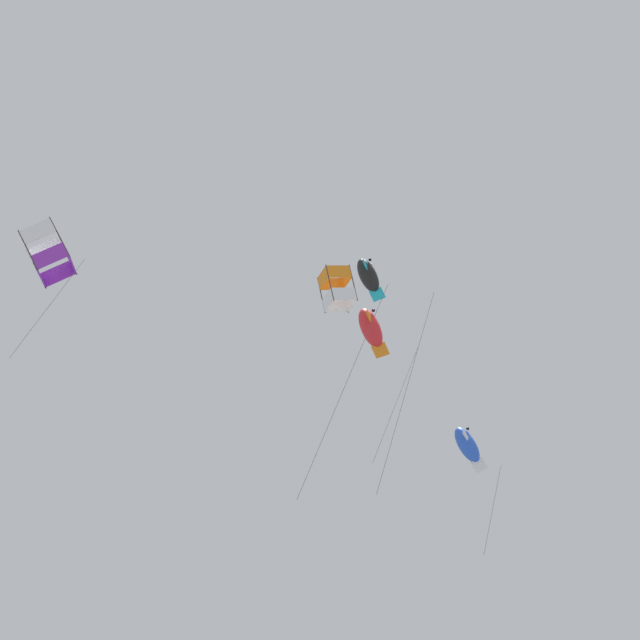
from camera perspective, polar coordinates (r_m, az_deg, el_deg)
kite_fish_low_drifter at (r=49.31m, az=2.74°, el=-0.44°), size 3.05×2.29×8.50m
kite_fish_far_centre at (r=42.68m, az=7.92°, el=-6.67°), size 1.95×1.37×5.60m
kite_box_near_left at (r=36.31m, az=0.94°, el=1.63°), size 2.84×2.68×8.89m
kite_box_highest at (r=42.42m, az=-14.43°, el=3.52°), size 3.20×2.42×6.49m
kite_fish_upper_right at (r=39.18m, az=2.61°, el=2.39°), size 2.87×2.66×10.07m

